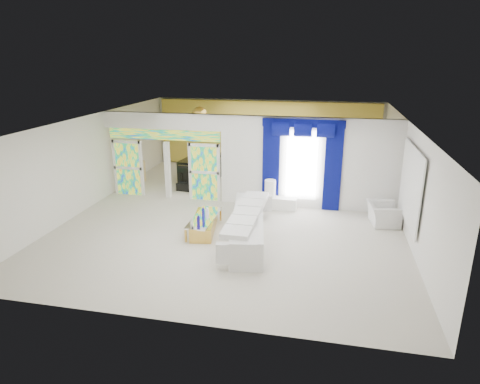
% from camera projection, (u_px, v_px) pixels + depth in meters
% --- Properties ---
extents(floor, '(12.00, 12.00, 0.00)m').
position_uv_depth(floor, '(239.00, 212.00, 13.62)').
color(floor, '#B7AF9E').
rests_on(floor, ground).
extents(dividing_wall, '(5.70, 0.18, 3.00)m').
position_uv_depth(dividing_wall, '(310.00, 163.00, 13.66)').
color(dividing_wall, white).
rests_on(dividing_wall, ground).
extents(dividing_header, '(4.30, 0.18, 0.55)m').
position_uv_depth(dividing_header, '(163.00, 121.00, 14.27)').
color(dividing_header, white).
rests_on(dividing_header, dividing_wall).
extents(stained_panel_left, '(0.95, 0.04, 2.00)m').
position_uv_depth(stained_panel_left, '(128.00, 168.00, 15.09)').
color(stained_panel_left, '#994C3F').
rests_on(stained_panel_left, ground).
extents(stained_panel_right, '(0.95, 0.04, 2.00)m').
position_uv_depth(stained_panel_right, '(204.00, 172.00, 14.52)').
color(stained_panel_right, '#994C3F').
rests_on(stained_panel_right, ground).
extents(stained_transom, '(4.00, 0.05, 0.35)m').
position_uv_depth(stained_transom, '(164.00, 135.00, 14.42)').
color(stained_transom, '#994C3F').
rests_on(stained_transom, dividing_header).
extents(window_pane, '(1.00, 0.02, 2.30)m').
position_uv_depth(window_pane, '(302.00, 165.00, 13.63)').
color(window_pane, white).
rests_on(window_pane, dividing_wall).
extents(blue_drape_left, '(0.55, 0.10, 2.80)m').
position_uv_depth(blue_drape_left, '(271.00, 165.00, 13.82)').
color(blue_drape_left, '#030C42').
rests_on(blue_drape_left, ground).
extents(blue_drape_right, '(0.55, 0.10, 2.80)m').
position_uv_depth(blue_drape_right, '(333.00, 169.00, 13.42)').
color(blue_drape_right, '#030C42').
rests_on(blue_drape_right, ground).
extents(blue_pelmet, '(2.60, 0.12, 0.25)m').
position_uv_depth(blue_pelmet, '(304.00, 123.00, 13.18)').
color(blue_pelmet, '#030C42').
rests_on(blue_pelmet, dividing_wall).
extents(wall_mirror, '(0.04, 2.70, 1.90)m').
position_uv_depth(wall_mirror, '(411.00, 185.00, 11.24)').
color(wall_mirror, white).
rests_on(wall_mirror, ground).
extents(gold_curtains, '(9.70, 0.12, 2.90)m').
position_uv_depth(gold_curtains, '(267.00, 134.00, 18.64)').
color(gold_curtains, gold).
rests_on(gold_curtains, ground).
extents(white_sofa, '(1.43, 3.89, 0.72)m').
position_uv_depth(white_sofa, '(248.00, 227.00, 11.55)').
color(white_sofa, silver).
rests_on(white_sofa, ground).
extents(coffee_table, '(0.89, 1.88, 0.40)m').
position_uv_depth(coffee_table, '(204.00, 224.00, 12.14)').
color(coffee_table, gold).
rests_on(coffee_table, ground).
extents(console_table, '(1.17, 0.40, 0.39)m').
position_uv_depth(console_table, '(279.00, 203.00, 13.90)').
color(console_table, white).
rests_on(console_table, ground).
extents(table_lamp, '(0.36, 0.36, 0.58)m').
position_uv_depth(table_lamp, '(270.00, 189.00, 13.81)').
color(table_lamp, white).
rests_on(table_lamp, console_table).
extents(armchair, '(1.00, 1.11, 0.65)m').
position_uv_depth(armchair, '(383.00, 214.00, 12.61)').
color(armchair, silver).
rests_on(armchair, ground).
extents(grand_piano, '(1.52, 1.87, 0.87)m').
position_uv_depth(grand_piano, '(201.00, 169.00, 17.15)').
color(grand_piano, black).
rests_on(grand_piano, ground).
extents(piano_bench, '(0.94, 0.46, 0.30)m').
position_uv_depth(piano_bench, '(189.00, 187.00, 15.75)').
color(piano_bench, black).
rests_on(piano_bench, ground).
extents(tv_console, '(0.61, 0.56, 0.84)m').
position_uv_depth(tv_console, '(136.00, 172.00, 16.76)').
color(tv_console, '#A47F52').
rests_on(tv_console, ground).
extents(chandelier, '(0.60, 0.60, 0.60)m').
position_uv_depth(chandelier, '(199.00, 114.00, 16.42)').
color(chandelier, gold).
rests_on(chandelier, ceiling).
extents(decanters, '(0.11, 0.95, 0.28)m').
position_uv_depth(decanters, '(203.00, 215.00, 11.97)').
color(decanters, '#151690').
rests_on(decanters, coffee_table).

